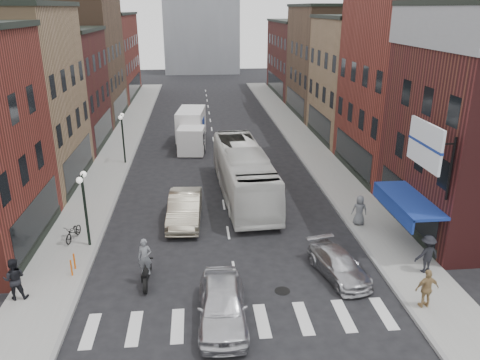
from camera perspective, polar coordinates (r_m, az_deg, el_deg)
name	(u,v)px	position (r m, az deg, el deg)	size (l,w,h in m)	color
ground	(236,281)	(22.17, -0.50, -12.23)	(160.00, 160.00, 0.00)	black
sidewalk_left	(119,150)	(42.87, -14.55, 3.60)	(3.00, 74.00, 0.15)	gray
sidewalk_right	(307,145)	(43.50, 8.18, 4.29)	(3.00, 74.00, 0.15)	gray
curb_left	(136,150)	(42.68, -12.56, 3.58)	(0.20, 74.00, 0.16)	gray
curb_right	(291,146)	(43.20, 6.23, 4.16)	(0.20, 74.00, 0.16)	gray
crosswalk_stripes	(242,322)	(19.71, 0.30, -16.90)	(12.00, 2.20, 0.01)	silver
bldg_left_mid_b	(42,90)	(45.19, -23.03, 10.10)	(10.30, 10.20, 10.30)	#491A1A
bldg_left_far_a	(70,59)	(55.52, -20.01, 13.68)	(10.30, 12.20, 13.30)	#513928
bldg_left_far_b	(96,56)	(69.22, -17.16, 14.24)	(10.30, 16.20, 11.30)	maroon
bldg_right_mid_a	(426,78)	(36.91, 21.75, 11.48)	(10.30, 10.20, 14.30)	maroon
bldg_right_mid_b	(374,79)	(46.16, 15.98, 11.74)	(10.30, 10.20, 11.30)	#957552
bldg_right_far_a	(339,61)	(56.42, 12.01, 14.01)	(10.30, 12.20, 12.30)	#513928
bldg_right_far_b	(310,58)	(69.95, 8.54, 14.53)	(10.30, 16.20, 10.30)	#491A1A
awning_blue	(405,201)	(25.36, 19.50, -2.42)	(1.80, 5.00, 0.78)	navy
billboard_sign	(427,146)	(22.42, 21.81, 3.87)	(1.52, 3.00, 3.70)	black
streetlamp_near	(84,196)	(25.03, -18.50, -1.90)	(0.32, 1.22, 4.11)	black
streetlamp_far	(122,129)	(38.16, -14.15, 6.03)	(0.32, 1.22, 4.11)	black
bike_rack	(73,264)	(23.71, -19.70, -9.67)	(0.08, 0.68, 0.80)	#D8590C
box_truck	(191,130)	(42.58, -5.97, 6.14)	(2.80, 7.57, 3.20)	white
motorcycle_rider	(146,263)	(21.83, -11.43, -9.94)	(0.66, 2.25, 2.29)	black
transit_bus	(244,173)	(30.86, 0.43, 0.90)	(2.80, 11.98, 3.34)	silver
sedan_left_near	(222,304)	(19.27, -2.18, -14.90)	(1.93, 4.79, 1.63)	silver
sedan_left_far	(185,208)	(27.62, -6.75, -3.45)	(1.83, 5.23, 1.72)	#B4AA92
curb_car	(339,265)	(22.72, 11.94, -10.07)	(1.68, 4.13, 1.20)	#A9A9AE
parked_bicycle	(73,232)	(26.80, -19.64, -5.97)	(0.59, 1.70, 0.89)	black
ped_left_solo	(14,279)	(22.43, -25.80, -10.80)	(0.92, 0.53, 1.89)	black
ped_right_a	(427,254)	(23.80, 21.85, -8.37)	(1.21, 0.60, 1.88)	black
ped_right_b	(427,289)	(21.25, 21.83, -12.19)	(1.02, 0.51, 1.75)	#9D7D4F
ped_right_c	(359,210)	(27.63, 14.36, -3.59)	(0.86, 0.56, 1.75)	#5C5E63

